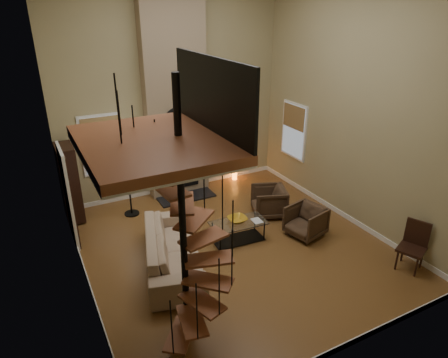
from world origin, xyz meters
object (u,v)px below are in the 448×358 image
hutch (70,183)px  sofa (172,248)px  side_chair (414,244)px  floor_lamp (126,161)px  coffee_table (238,229)px  accent_lamp (235,171)px  armchair_near (272,201)px  armchair_far (308,220)px

hutch → sofa: size_ratio=0.71×
side_chair → floor_lamp: bearing=132.7°
coffee_table → accent_lamp: (1.53, 2.94, -0.03)m
hutch → sofa: (1.42, -2.86, -0.55)m
hutch → armchair_near: (4.32, -2.00, -0.60)m
armchair_far → side_chair: bearing=15.3°
coffee_table → accent_lamp: bearing=62.5°
armchair_near → floor_lamp: floor_lamp is taller
floor_lamp → side_chair: size_ratio=1.72×
hutch → armchair_far: 5.53m
sofa → accent_lamp: sofa is taller
sofa → floor_lamp: floor_lamp is taller
armchair_near → accent_lamp: 2.29m
sofa → armchair_near: size_ratio=3.22×
hutch → floor_lamp: (1.27, -0.41, 0.46)m
armchair_near → armchair_far: armchair_near is taller
sofa → armchair_near: (2.91, 0.86, -0.04)m
armchair_far → floor_lamp: bearing=-143.5°
coffee_table → floor_lamp: 3.07m
coffee_table → floor_lamp: size_ratio=0.73×
armchair_near → sofa: bearing=-52.4°
side_chair → accent_lamp: bearing=100.6°
armchair_far → coffee_table: armchair_far is taller
sofa → armchair_far: bearing=-79.5°
hutch → accent_lamp: bearing=3.5°
armchair_far → coffee_table: 1.57m
floor_lamp → accent_lamp: floor_lamp is taller
hutch → armchair_far: bearing=-34.9°
accent_lamp → side_chair: bearing=-79.4°
hutch → armchair_far: size_ratio=2.39×
hutch → accent_lamp: 4.61m
armchair_near → side_chair: (1.22, -3.04, 0.17)m
sofa → armchair_near: bearing=-57.7°
armchair_near → accent_lamp: size_ratio=1.59×
floor_lamp → side_chair: 6.37m
armchair_near → coffee_table: armchair_near is taller
hutch → side_chair: hutch is taller
armchair_near → floor_lamp: bearing=-96.4°
hutch → floor_lamp: size_ratio=1.06×
floor_lamp → side_chair: bearing=-47.3°
hutch → coffee_table: bearing=-41.5°
coffee_table → side_chair: bearing=-43.3°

